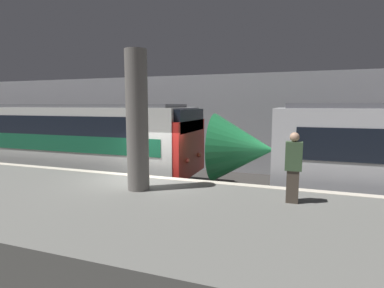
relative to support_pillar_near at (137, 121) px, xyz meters
The scene contains 5 objects.
ground_plane 3.42m from the support_pillar_near, 108.82° to the left, with size 120.00×120.00×0.00m, color #33302D.
platform 2.72m from the support_pillar_near, 116.27° to the right, with size 40.00×5.19×1.15m.
station_rear_barrier 8.08m from the support_pillar_near, 93.72° to the left, with size 50.00×0.15×5.00m.
support_pillar_near is the anchor object (origin of this frame).
person_waiting 4.14m from the support_pillar_near, ahead, with size 0.38×0.24×1.68m.
Camera 1 is at (4.57, -8.63, 3.45)m, focal length 28.00 mm.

